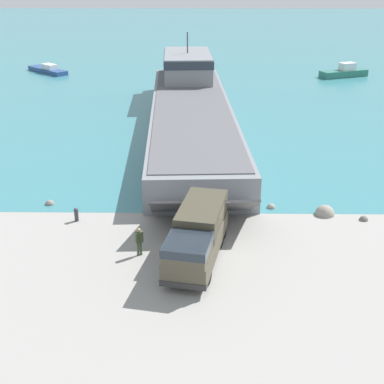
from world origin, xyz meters
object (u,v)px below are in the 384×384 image
(landing_craft, at_px, (190,104))
(moored_boat_c, at_px, (344,72))
(military_truck, at_px, (197,235))
(soldier_on_ramp, at_px, (139,240))
(mooring_bollard, at_px, (76,214))
(moored_boat_b, at_px, (48,70))

(landing_craft, distance_m, moored_boat_c, 33.65)
(military_truck, relative_size, soldier_on_ramp, 4.57)
(mooring_bollard, bearing_deg, landing_craft, 73.45)
(soldier_on_ramp, relative_size, moored_boat_c, 0.23)
(soldier_on_ramp, xyz_separation_m, moored_boat_c, (24.70, 53.01, -0.32))
(landing_craft, height_order, mooring_bollard, landing_craft)
(soldier_on_ramp, xyz_separation_m, moored_boat_b, (-19.87, 55.56, -0.54))
(soldier_on_ramp, bearing_deg, moored_boat_c, -56.68)
(soldier_on_ramp, bearing_deg, mooring_bollard, 14.49)
(military_truck, bearing_deg, moored_boat_c, 169.27)
(military_truck, height_order, moored_boat_c, military_truck)
(landing_craft, bearing_deg, mooring_bollard, -109.42)
(military_truck, bearing_deg, mooring_bollard, -110.09)
(military_truck, relative_size, mooring_bollard, 8.56)
(landing_craft, relative_size, military_truck, 5.49)
(military_truck, height_order, soldier_on_ramp, military_truck)
(military_truck, relative_size, moored_boat_c, 1.04)
(military_truck, height_order, mooring_bollard, military_truck)
(moored_boat_b, bearing_deg, moored_boat_c, -49.75)
(soldier_on_ramp, bearing_deg, military_truck, -128.44)
(landing_craft, relative_size, mooring_bollard, 47.01)
(landing_craft, relative_size, soldier_on_ramp, 25.09)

